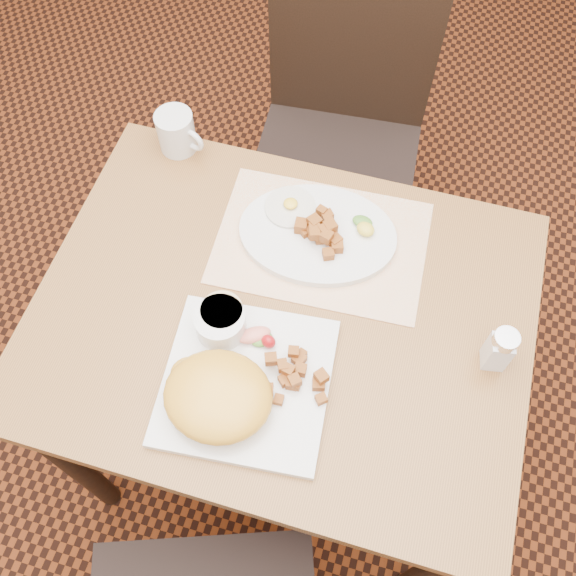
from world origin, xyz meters
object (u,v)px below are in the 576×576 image
at_px(plate_square, 247,382).
at_px(salt_shaker, 499,349).
at_px(table, 282,337).
at_px(coffee_mug, 177,132).
at_px(plate_oval, 318,234).
at_px(chair_far, 341,123).

distance_m(plate_square, salt_shaker, 0.43).
bearing_deg(table, coffee_mug, 135.07).
distance_m(table, salt_shaker, 0.41).
bearing_deg(coffee_mug, plate_oval, -22.72).
bearing_deg(coffee_mug, plate_square, -57.34).
height_order(plate_oval, salt_shaker, salt_shaker).
bearing_deg(plate_oval, plate_square, -96.93).
bearing_deg(chair_far, salt_shaker, 117.81).
distance_m(salt_shaker, coffee_mug, 0.76).
bearing_deg(plate_square, plate_oval, 83.07).
bearing_deg(chair_far, plate_square, 87.11).
height_order(plate_square, salt_shaker, salt_shaker).
relative_size(table, plate_oval, 2.96).
xyz_separation_m(table, plate_square, (-0.02, -0.15, 0.12)).
height_order(table, chair_far, chair_far).
relative_size(chair_far, coffee_mug, 8.97).
relative_size(table, salt_shaker, 9.00).
xyz_separation_m(chair_far, plate_square, (0.02, -0.82, 0.22)).
distance_m(table, plate_oval, 0.21).
xyz_separation_m(chair_far, coffee_mug, (-0.28, -0.36, 0.25)).
relative_size(plate_oval, coffee_mug, 2.82).
relative_size(table, plate_square, 3.21).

